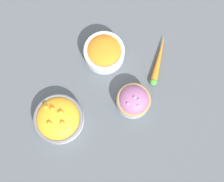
# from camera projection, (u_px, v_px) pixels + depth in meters

# --- Properties ---
(ground_plane) EXTENTS (3.00, 3.00, 0.00)m
(ground_plane) POSITION_uv_depth(u_px,v_px,m) (112.00, 93.00, 1.05)
(ground_plane) COLOR #4C5156
(bowl_red_onion) EXTENTS (0.11, 0.11, 0.08)m
(bowl_red_onion) POSITION_uv_depth(u_px,v_px,m) (134.00, 100.00, 1.01)
(bowl_red_onion) COLOR #B2C1CC
(bowl_red_onion) RESTS_ON ground_plane
(bowl_carrots) EXTENTS (0.14, 0.14, 0.07)m
(bowl_carrots) POSITION_uv_depth(u_px,v_px,m) (104.00, 52.00, 1.05)
(bowl_carrots) COLOR silver
(bowl_carrots) RESTS_ON ground_plane
(bowl_squash) EXTENTS (0.16, 0.16, 0.08)m
(bowl_squash) POSITION_uv_depth(u_px,v_px,m) (58.00, 119.00, 1.00)
(bowl_squash) COLOR silver
(bowl_squash) RESTS_ON ground_plane
(loose_carrot) EXTENTS (0.19, 0.06, 0.03)m
(loose_carrot) POSITION_uv_depth(u_px,v_px,m) (158.00, 61.00, 1.07)
(loose_carrot) COLOR orange
(loose_carrot) RESTS_ON ground_plane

